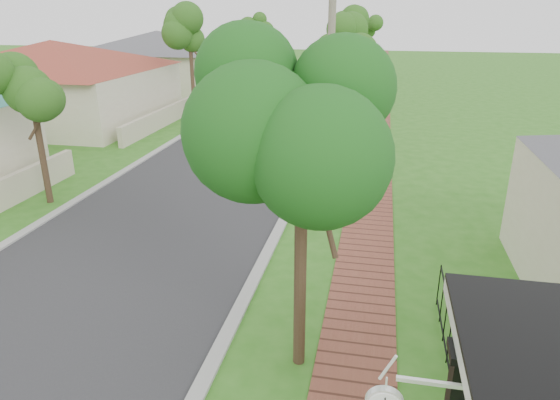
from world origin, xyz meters
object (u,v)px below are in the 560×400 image
Objects in this scene: parked_car_red at (304,109)px; parked_car_white at (326,83)px; near_tree at (303,132)px; utility_pole at (330,74)px.

parked_car_red is 1.01× the size of parked_car_white.
parked_car_red is 0.77× the size of near_tree.
utility_pole is at bearing -68.23° from parked_car_red.
utility_pole reaches higher than near_tree.
utility_pole reaches higher than parked_car_white.
near_tree is (3.20, -21.30, 3.65)m from parked_car_red.
near_tree is 8.51m from utility_pole.
parked_car_red is at bearing 98.54° from near_tree.
utility_pole is at bearing 93.11° from near_tree.
near_tree is at bearing -71.76° from parked_car_red.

